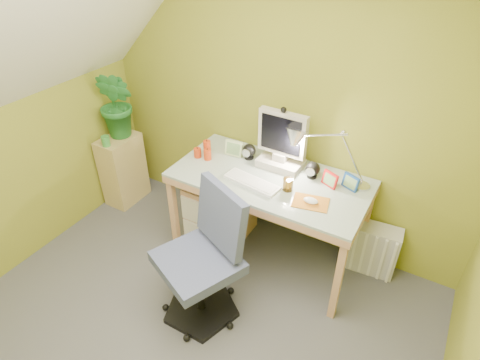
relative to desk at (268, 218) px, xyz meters
The scene contains 20 objects.
floor 1.29m from the desk, 96.36° to the right, with size 3.20×3.20×0.01m, color #4F4F54.
wall_back 0.90m from the desk, 109.55° to the left, with size 3.20×0.01×2.40m, color olive.
desk is the anchor object (origin of this frame).
monitor 0.69m from the desk, 90.00° to the left, with size 0.39×0.23×0.54m, color #BBB3A9, non-canonical shape.
speaker_left 0.56m from the desk, 149.35° to the left, with size 0.11×0.11×0.13m, color black, non-canonical shape.
speaker_right 0.56m from the desk, 30.65° to the left, with size 0.11×0.11×0.13m, color black, non-canonical shape.
keyboard 0.44m from the desk, 119.74° to the right, with size 0.43×0.14×0.02m, color white.
mousepad 0.57m from the desk, 20.22° to the right, with size 0.24×0.17×0.01m, color #B86B1C.
mouse 0.58m from the desk, 20.22° to the right, with size 0.11×0.07×0.04m, color white.
amber_tumbler 0.49m from the desk, 23.96° to the right, with size 0.07×0.07×0.09m, color brown.
candle_cluster 0.75m from the desk, behind, with size 0.16×0.14×0.12m, color red, non-canonical shape.
photo_frame_red 0.63m from the desk, 15.95° to the left, with size 0.13×0.02×0.11m, color red.
photo_frame_blue 0.74m from the desk, 15.95° to the left, with size 0.13×0.02×0.11m, color navy.
photo_frame_green 0.63m from the desk, 160.71° to the left, with size 0.15×0.02×0.13m, color beige.
desk_lamp 0.87m from the desk, 21.80° to the left, with size 0.60×0.26×0.64m, color #ADADB1, non-canonical shape.
side_ledge 1.58m from the desk, behind, with size 0.26×0.40×0.69m, color tan.
potted_plant 1.67m from the desk, behind, with size 0.35×0.29×0.64m, color #246E2D.
green_cup 1.60m from the desk, behind, with size 0.07×0.07×0.09m, color green.
task_chair 0.79m from the desk, 101.08° to the right, with size 0.58×0.58×1.04m, color #454C71, non-canonical shape.
radiator 0.85m from the desk, 18.89° to the left, with size 0.43×0.17×0.43m, color silver.
Camera 1 is at (1.18, -1.05, 2.49)m, focal length 30.00 mm.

